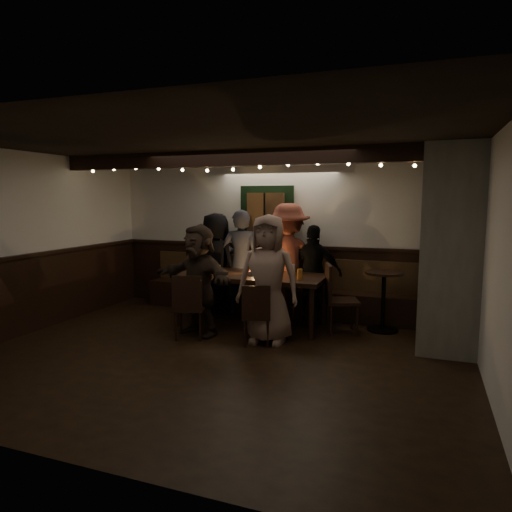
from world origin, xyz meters
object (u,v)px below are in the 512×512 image
at_px(chair_near_right, 256,311).
at_px(person_c, 269,269).
at_px(chair_end, 336,294).
at_px(person_a, 216,263).
at_px(person_e, 314,273).
at_px(high_top, 384,294).
at_px(dining_table, 251,279).
at_px(chair_near_left, 189,303).
at_px(person_f, 199,280).
at_px(person_b, 241,262).
at_px(person_g, 268,279).
at_px(person_d, 288,261).

xyz_separation_m(chair_near_right, person_c, (-0.37, 1.58, 0.31)).
relative_size(chair_end, person_a, 0.59).
bearing_deg(person_e, high_top, 166.64).
bearing_deg(person_a, person_c, -157.61).
height_order(dining_table, chair_near_left, dining_table).
bearing_deg(person_c, person_f, 67.60).
xyz_separation_m(chair_end, person_c, (-1.23, 0.62, 0.21)).
relative_size(dining_table, high_top, 2.53).
height_order(dining_table, person_b, person_b).
bearing_deg(person_b, high_top, 163.69).
bearing_deg(chair_end, dining_table, -176.36).
distance_m(chair_end, person_a, 2.26).
distance_m(chair_near_left, person_f, 0.40).
bearing_deg(chair_near_right, chair_near_left, -176.32).
bearing_deg(person_a, chair_end, -175.86).
height_order(chair_end, person_e, person_e).
distance_m(person_e, person_g, 1.39).
relative_size(chair_near_left, chair_near_right, 1.10).
bearing_deg(high_top, chair_near_left, -151.19).
relative_size(person_a, person_g, 0.98).
xyz_separation_m(high_top, person_d, (-1.54, 0.29, 0.37)).
distance_m(dining_table, chair_near_left, 1.12).
bearing_deg(person_f, high_top, 44.55).
bearing_deg(dining_table, person_e, 40.03).
height_order(high_top, person_b, person_b).
height_order(person_f, person_g, person_g).
relative_size(person_c, person_e, 1.02).
distance_m(chair_near_left, chair_end, 2.10).
bearing_deg(high_top, person_c, 171.30).
xyz_separation_m(chair_near_right, person_d, (-0.03, 1.58, 0.47)).
xyz_separation_m(person_a, person_c, (0.93, 0.06, -0.07)).
relative_size(chair_near_left, person_d, 0.49).
height_order(person_c, person_e, person_c).
height_order(dining_table, chair_near_right, dining_table).
bearing_deg(chair_end, person_a, 165.45).
distance_m(person_b, person_e, 1.24).
bearing_deg(chair_near_left, person_c, 69.99).
relative_size(person_b, person_g, 1.01).
bearing_deg(person_c, chair_near_right, 103.70).
relative_size(chair_near_left, person_a, 0.53).
bearing_deg(person_c, person_a, 4.37).
height_order(chair_end, person_c, person_c).
relative_size(chair_end, person_g, 0.58).
relative_size(chair_near_left, chair_end, 0.90).
height_order(chair_near_right, person_e, person_e).
xyz_separation_m(person_b, person_c, (0.46, 0.08, -0.10)).
xyz_separation_m(dining_table, chair_near_right, (0.41, -0.88, -0.26)).
bearing_deg(person_d, person_g, 75.52).
distance_m(person_a, person_d, 1.27).
bearing_deg(dining_table, person_f, -129.22).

